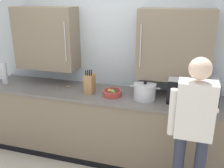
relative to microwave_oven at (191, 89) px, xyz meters
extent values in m
cube|color=#B2BCC1|center=(-1.09, 0.34, 0.21)|extent=(3.96, 0.10, 2.61)
cube|color=#756651|center=(-1.95, 0.13, 0.49)|extent=(0.87, 0.32, 0.84)
cylinder|color=#B7BABF|center=(-1.58, -0.05, 0.49)|extent=(0.01, 0.01, 0.50)
cube|color=#756651|center=(-0.24, 0.13, 0.49)|extent=(0.87, 0.32, 0.84)
cylinder|color=#B7BABF|center=(-0.61, -0.05, 0.49)|extent=(0.01, 0.01, 0.50)
cube|color=#756651|center=(-1.09, -0.04, -0.64)|extent=(3.27, 0.63, 0.91)
cube|color=#605B56|center=(-1.09, -0.04, -0.17)|extent=(3.31, 0.67, 0.03)
cube|color=black|center=(-1.09, -0.33, -1.05)|extent=(3.27, 0.04, 0.09)
cube|color=#B7BABF|center=(0.02, 0.01, 0.00)|extent=(0.56, 0.41, 0.30)
cube|color=beige|center=(-0.05, 0.00, 0.00)|extent=(0.36, 0.35, 0.24)
cube|color=black|center=(0.23, -0.20, 0.00)|extent=(0.16, 0.01, 0.27)
cube|color=black|center=(-0.05, -0.20, 0.00)|extent=(0.40, 0.03, 0.27)
cube|color=#A37547|center=(-1.24, -0.09, -0.03)|extent=(0.11, 0.15, 0.24)
cylinder|color=black|center=(-1.28, -0.11, 0.12)|extent=(0.02, 0.02, 0.06)
cylinder|color=black|center=(-1.26, -0.11, 0.13)|extent=(0.02, 0.02, 0.07)
cylinder|color=black|center=(-1.23, -0.11, 0.13)|extent=(0.02, 0.02, 0.07)
cylinder|color=black|center=(-1.21, -0.11, 0.13)|extent=(0.02, 0.02, 0.08)
cylinder|color=#A37547|center=(-1.74, -0.05, -0.14)|extent=(0.12, 0.21, 0.01)
ellipsoid|color=#A37547|center=(-1.61, 0.02, -0.14)|extent=(0.08, 0.07, 0.02)
cylinder|color=#B7BABF|center=(-2.54, -0.10, -0.01)|extent=(0.09, 0.09, 0.28)
cylinder|color=#B7BABF|center=(-2.54, -0.10, 0.15)|extent=(0.09, 0.09, 0.03)
cylinder|color=#AD3D33|center=(-0.94, -0.10, -0.11)|extent=(0.24, 0.24, 0.07)
cylinder|color=#561E19|center=(-0.94, -0.10, -0.10)|extent=(0.20, 0.20, 0.04)
sphere|color=#5B9333|center=(-0.92, -0.14, -0.08)|extent=(0.06, 0.06, 0.06)
sphere|color=#5B9333|center=(-0.90, -0.15, -0.08)|extent=(0.04, 0.04, 0.04)
sphere|color=orange|center=(-0.97, -0.12, -0.08)|extent=(0.06, 0.06, 0.06)
cylinder|color=#B7BABF|center=(-0.53, -0.09, -0.06)|extent=(0.27, 0.27, 0.18)
cylinder|color=#B7BABF|center=(-0.53, -0.09, 0.04)|extent=(0.27, 0.27, 0.02)
cylinder|color=black|center=(-0.53, -0.09, 0.06)|extent=(0.04, 0.04, 0.03)
cylinder|color=#B7BABF|center=(-0.69, -0.09, 0.00)|extent=(0.05, 0.02, 0.02)
cylinder|color=#B7BABF|center=(-0.37, -0.09, 0.00)|extent=(0.05, 0.02, 0.02)
cube|color=silver|center=(0.04, -0.72, 0.07)|extent=(0.34, 0.20, 0.54)
sphere|color=beige|center=(0.04, -0.72, 0.46)|extent=(0.20, 0.20, 0.20)
cylinder|color=beige|center=(0.13, -0.52, 0.17)|extent=(0.23, 0.46, 0.27)
cylinder|color=silver|center=(-0.16, -0.72, 0.02)|extent=(0.07, 0.07, 0.46)
camera|label=1|loc=(-0.09, -2.92, 1.05)|focal=40.25mm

